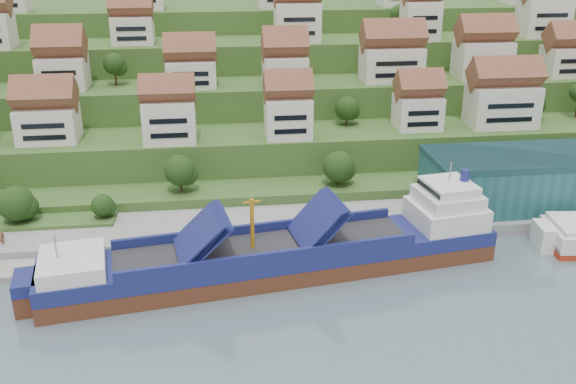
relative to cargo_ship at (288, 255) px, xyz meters
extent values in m
plane|color=slate|center=(6.61, -0.04, -3.05)|extent=(300.00, 300.00, 0.00)
cube|color=gray|center=(26.61, 14.96, -1.95)|extent=(180.00, 14.00, 2.20)
cube|color=#2D4C1E|center=(6.61, 85.96, -1.05)|extent=(260.00, 128.00, 4.00)
cube|color=#2D4C1E|center=(6.61, 90.96, 2.45)|extent=(260.00, 118.00, 11.00)
cube|color=#2D4C1E|center=(6.61, 98.96, 5.95)|extent=(260.00, 102.00, 18.00)
cube|color=#2D4C1E|center=(6.61, 106.96, 9.45)|extent=(260.00, 86.00, 25.00)
cube|color=#2D4C1E|center=(6.61, 115.96, 12.45)|extent=(260.00, 68.00, 31.00)
cube|color=silver|center=(-43.32, 40.00, 11.40)|extent=(11.55, 8.57, 6.89)
cube|color=silver|center=(-19.18, 36.23, 12.17)|extent=(10.27, 7.03, 8.43)
cube|color=silver|center=(4.60, 36.54, 12.05)|extent=(9.22, 7.62, 8.20)
cube|color=silver|center=(32.78, 39.52, 11.42)|extent=(9.36, 7.73, 6.94)
cube|color=silver|center=(51.24, 38.95, 12.35)|extent=(14.32, 8.26, 8.79)
cube|color=silver|center=(-42.50, 55.76, 18.48)|extent=(10.09, 8.98, 7.07)
cube|color=silver|center=(-14.82, 54.01, 17.92)|extent=(10.81, 7.90, 5.94)
cube|color=silver|center=(5.84, 51.88, 18.33)|extent=(9.49, 8.56, 6.76)
cube|color=silver|center=(30.82, 54.54, 18.83)|extent=(13.64, 8.36, 7.76)
cube|color=silver|center=(53.05, 55.51, 19.20)|extent=(12.43, 8.18, 8.50)
cube|color=silver|center=(73.66, 54.94, 18.37)|extent=(10.11, 8.04, 6.83)
cube|color=silver|center=(-28.51, 71.25, 25.21)|extent=(9.72, 7.30, 6.52)
cube|color=silver|center=(11.00, 69.36, 26.63)|extent=(10.75, 7.79, 9.35)
cube|color=silver|center=(41.53, 68.31, 26.64)|extent=(8.79, 7.14, 9.38)
cube|color=silver|center=(74.65, 70.16, 26.62)|extent=(11.65, 8.47, 9.35)
ellipsoid|color=#224216|center=(13.14, 26.08, 4.80)|extent=(6.14, 6.14, 6.14)
ellipsoid|color=#224216|center=(-17.27, 26.25, 5.38)|extent=(5.89, 5.89, 5.89)
ellipsoid|color=#224216|center=(60.86, 43.07, 11.66)|extent=(4.94, 4.94, 4.94)
ellipsoid|color=#224216|center=(18.34, 43.62, 11.68)|extent=(5.20, 5.20, 5.20)
ellipsoid|color=#224216|center=(53.00, 59.79, 20.41)|extent=(4.57, 4.57, 4.57)
ellipsoid|color=#224216|center=(-46.01, 59.34, 18.50)|extent=(5.66, 5.66, 5.66)
ellipsoid|color=#224216|center=(-31.80, 57.93, 19.73)|extent=(4.87, 4.87, 4.87)
ellipsoid|color=#224216|center=(12.38, 73.17, 28.07)|extent=(6.52, 6.52, 6.52)
ellipsoid|color=#224216|center=(38.59, 75.90, 27.35)|extent=(5.04, 5.04, 5.04)
ellipsoid|color=#224216|center=(46.06, 73.93, 26.20)|extent=(5.38, 5.38, 5.38)
ellipsoid|color=#224216|center=(-45.38, 18.96, 3.17)|extent=(6.29, 6.29, 6.29)
ellipsoid|color=#224216|center=(-30.84, 18.96, 2.04)|extent=(4.06, 4.06, 4.06)
cylinder|color=gray|center=(24.61, 9.96, 3.15)|extent=(0.16, 0.16, 8.00)
cube|color=maroon|center=(25.21, 9.96, 6.75)|extent=(1.20, 0.05, 0.80)
cube|color=#532A19|center=(-1.97, -0.29, -2.05)|extent=(71.89, 21.26, 4.56)
cube|color=navy|center=(-1.97, -0.29, 0.87)|extent=(71.91, 21.37, 2.37)
cube|color=silver|center=(-31.71, -4.72, 3.15)|extent=(10.54, 11.61, 2.37)
cube|color=#262628|center=(-3.77, -0.56, 2.05)|extent=(46.42, 15.89, 0.27)
cube|color=navy|center=(-13.69, -2.04, 5.15)|extent=(8.23, 10.95, 6.30)
cube|color=navy|center=(4.33, 0.64, 5.15)|extent=(7.89, 10.90, 6.66)
cylinder|color=orange|center=(-5.58, -0.83, 6.06)|extent=(0.72, 0.72, 8.20)
cube|color=silver|center=(26.86, 3.99, 3.78)|extent=(12.34, 11.88, 3.64)
cube|color=silver|center=(26.86, 3.99, 6.70)|extent=(10.38, 10.53, 2.28)
cube|color=silver|center=(26.86, 3.99, 8.61)|extent=(8.41, 9.18, 1.64)
cylinder|color=navy|center=(29.57, 4.40, 10.34)|extent=(1.66, 1.66, 2.00)
camera|label=1|loc=(-11.19, -88.74, 47.15)|focal=40.00mm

